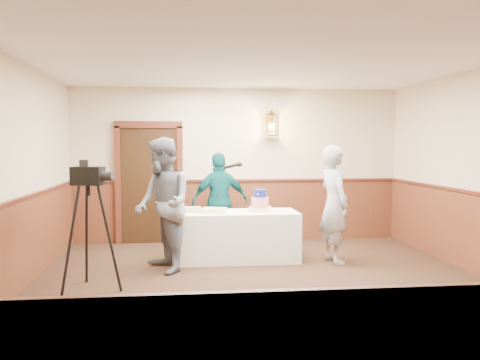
% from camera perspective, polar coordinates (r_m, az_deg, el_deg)
% --- Properties ---
extents(ground, '(7.00, 7.00, 0.00)m').
position_cam_1_polar(ground, '(6.11, 3.34, -12.89)').
color(ground, black).
rests_on(ground, ground).
extents(room_shell, '(6.02, 7.02, 2.81)m').
position_cam_1_polar(room_shell, '(6.29, 2.20, 1.68)').
color(room_shell, beige).
rests_on(room_shell, ground).
extents(display_table, '(1.80, 0.80, 0.75)m').
position_cam_1_polar(display_table, '(7.83, -0.17, -6.29)').
color(display_table, white).
rests_on(display_table, ground).
extents(tiered_cake, '(0.40, 0.40, 0.34)m').
position_cam_1_polar(tiered_cake, '(7.79, 2.26, -2.58)').
color(tiered_cake, beige).
rests_on(tiered_cake, display_table).
extents(sheet_cake_yellow, '(0.41, 0.36, 0.07)m').
position_cam_1_polar(sheet_cake_yellow, '(7.65, -2.92, -3.43)').
color(sheet_cake_yellow, '#FDF297').
rests_on(sheet_cake_yellow, display_table).
extents(sheet_cake_green, '(0.31, 0.25, 0.07)m').
position_cam_1_polar(sheet_cake_green, '(7.78, -5.50, -3.33)').
color(sheet_cake_green, '#9FCF92').
rests_on(sheet_cake_green, display_table).
extents(interviewer, '(1.64, 1.11, 1.88)m').
position_cam_1_polar(interviewer, '(7.13, -8.65, -2.76)').
color(interviewer, slate).
rests_on(interviewer, ground).
extents(baker, '(0.53, 0.71, 1.76)m').
position_cam_1_polar(baker, '(7.73, 10.53, -2.71)').
color(baker, '#96969B').
rests_on(baker, ground).
extents(assistant_p, '(1.02, 0.56, 1.64)m').
position_cam_1_polar(assistant_p, '(8.55, -2.27, -2.42)').
color(assistant_p, '#0A4A4C').
rests_on(assistant_p, ground).
extents(tv_camera_rig, '(0.59, 0.55, 1.51)m').
position_cam_1_polar(tv_camera_rig, '(6.44, -16.60, -5.97)').
color(tv_camera_rig, black).
rests_on(tv_camera_rig, ground).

